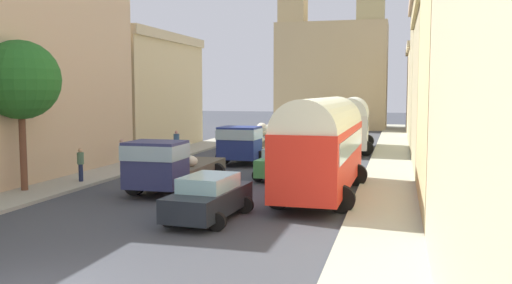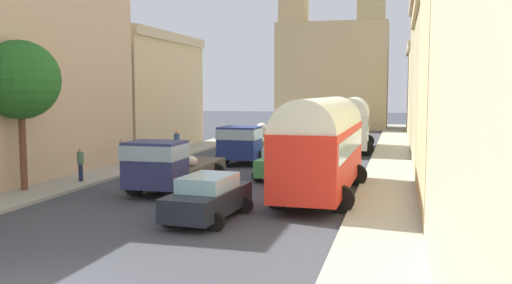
{
  "view_description": "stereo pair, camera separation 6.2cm",
  "coord_description": "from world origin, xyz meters",
  "px_view_note": "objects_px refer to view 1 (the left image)",
  "views": [
    {
      "loc": [
        7.67,
        -9.65,
        4.41
      ],
      "look_at": [
        0.0,
        19.57,
        1.57
      ],
      "focal_mm": 38.2,
      "sensor_mm": 36.0,
      "label": 1
    },
    {
      "loc": [
        7.73,
        -9.63,
        4.41
      ],
      "look_at": [
        0.0,
        19.57,
        1.57
      ],
      "focal_mm": 38.2,
      "sensor_mm": 36.0,
      "label": 2
    }
  ],
  "objects_px": {
    "car_0": "(269,140)",
    "car_5": "(302,147)",
    "cargo_truck_0": "(169,165)",
    "car_1": "(291,132)",
    "car_6": "(329,133)",
    "pedestrian_0": "(81,163)",
    "parked_bus_1": "(352,121)",
    "car_4": "(283,163)",
    "cargo_truck_1": "(248,143)",
    "car_3": "(209,197)",
    "parked_bus_0": "(322,142)",
    "car_2": "(310,125)",
    "pedestrian_3": "(122,152)",
    "pedestrian_1": "(176,142)"
  },
  "relations": [
    {
      "from": "parked_bus_1",
      "to": "car_4",
      "type": "distance_m",
      "value": 13.96
    },
    {
      "from": "pedestrian_1",
      "to": "pedestrian_3",
      "type": "height_order",
      "value": "pedestrian_1"
    },
    {
      "from": "car_5",
      "to": "pedestrian_3",
      "type": "xyz_separation_m",
      "value": [
        -9.02,
        -7.22,
        0.22
      ]
    },
    {
      "from": "car_0",
      "to": "pedestrian_1",
      "type": "bearing_deg",
      "value": -135.6
    },
    {
      "from": "parked_bus_1",
      "to": "car_0",
      "type": "height_order",
      "value": "parked_bus_1"
    },
    {
      "from": "pedestrian_1",
      "to": "parked_bus_0",
      "type": "bearing_deg",
      "value": -44.8
    },
    {
      "from": "parked_bus_1",
      "to": "car_4",
      "type": "relative_size",
      "value": 2.32
    },
    {
      "from": "car_0",
      "to": "parked_bus_0",
      "type": "bearing_deg",
      "value": -69.35
    },
    {
      "from": "car_3",
      "to": "pedestrian_0",
      "type": "height_order",
      "value": "pedestrian_0"
    },
    {
      "from": "car_0",
      "to": "car_4",
      "type": "bearing_deg",
      "value": -73.63
    },
    {
      "from": "cargo_truck_0",
      "to": "pedestrian_0",
      "type": "bearing_deg",
      "value": 171.55
    },
    {
      "from": "car_3",
      "to": "car_4",
      "type": "distance_m",
      "value": 9.24
    },
    {
      "from": "pedestrian_1",
      "to": "parked_bus_1",
      "type": "bearing_deg",
      "value": 30.17
    },
    {
      "from": "car_4",
      "to": "car_6",
      "type": "relative_size",
      "value": 0.99
    },
    {
      "from": "car_5",
      "to": "pedestrian_3",
      "type": "height_order",
      "value": "pedestrian_3"
    },
    {
      "from": "cargo_truck_0",
      "to": "car_1",
      "type": "distance_m",
      "value": 26.08
    },
    {
      "from": "parked_bus_0",
      "to": "car_2",
      "type": "xyz_separation_m",
      "value": [
        -5.84,
        33.56,
        -1.45
      ]
    },
    {
      "from": "cargo_truck_0",
      "to": "cargo_truck_1",
      "type": "distance_m",
      "value": 10.29
    },
    {
      "from": "car_2",
      "to": "pedestrian_1",
      "type": "xyz_separation_m",
      "value": [
        -5.5,
        -22.29,
        0.16
      ]
    },
    {
      "from": "cargo_truck_0",
      "to": "car_6",
      "type": "bearing_deg",
      "value": 81.4
    },
    {
      "from": "parked_bus_0",
      "to": "car_4",
      "type": "bearing_deg",
      "value": 122.27
    },
    {
      "from": "car_3",
      "to": "pedestrian_3",
      "type": "bearing_deg",
      "value": 130.94
    },
    {
      "from": "cargo_truck_0",
      "to": "car_2",
      "type": "height_order",
      "value": "cargo_truck_0"
    },
    {
      "from": "car_5",
      "to": "parked_bus_1",
      "type": "bearing_deg",
      "value": 63.53
    },
    {
      "from": "car_6",
      "to": "parked_bus_0",
      "type": "bearing_deg",
      "value": -83.6
    },
    {
      "from": "car_6",
      "to": "pedestrian_0",
      "type": "relative_size",
      "value": 2.33
    },
    {
      "from": "car_3",
      "to": "car_6",
      "type": "relative_size",
      "value": 1.09
    },
    {
      "from": "car_0",
      "to": "car_5",
      "type": "distance_m",
      "value": 5.21
    },
    {
      "from": "pedestrian_3",
      "to": "car_4",
      "type": "bearing_deg",
      "value": -5.86
    },
    {
      "from": "pedestrian_0",
      "to": "car_5",
      "type": "bearing_deg",
      "value": 55.23
    },
    {
      "from": "parked_bus_0",
      "to": "pedestrian_1",
      "type": "bearing_deg",
      "value": 135.2
    },
    {
      "from": "car_4",
      "to": "car_5",
      "type": "distance_m",
      "value": 8.2
    },
    {
      "from": "pedestrian_1",
      "to": "cargo_truck_1",
      "type": "bearing_deg",
      "value": -17.29
    },
    {
      "from": "parked_bus_1",
      "to": "car_5",
      "type": "distance_m",
      "value": 6.31
    },
    {
      "from": "cargo_truck_0",
      "to": "car_1",
      "type": "relative_size",
      "value": 1.7
    },
    {
      "from": "parked_bus_1",
      "to": "car_1",
      "type": "height_order",
      "value": "parked_bus_1"
    },
    {
      "from": "car_6",
      "to": "pedestrian_3",
      "type": "xyz_separation_m",
      "value": [
        -9.24,
        -19.64,
        0.25
      ]
    },
    {
      "from": "car_1",
      "to": "car_5",
      "type": "distance_m",
      "value": 13.56
    },
    {
      "from": "car_6",
      "to": "parked_bus_1",
      "type": "bearing_deg",
      "value": -69.96
    },
    {
      "from": "parked_bus_0",
      "to": "car_3",
      "type": "xyz_separation_m",
      "value": [
        -3.17,
        -5.2,
        -1.5
      ]
    },
    {
      "from": "car_3",
      "to": "pedestrian_0",
      "type": "distance_m",
      "value": 9.79
    },
    {
      "from": "car_6",
      "to": "pedestrian_1",
      "type": "bearing_deg",
      "value": -122.7
    },
    {
      "from": "car_0",
      "to": "cargo_truck_0",
      "type": "bearing_deg",
      "value": -91.47
    },
    {
      "from": "car_4",
      "to": "car_1",
      "type": "bearing_deg",
      "value": 99.84
    },
    {
      "from": "cargo_truck_0",
      "to": "car_3",
      "type": "xyz_separation_m",
      "value": [
        3.43,
        -4.49,
        -0.42
      ]
    },
    {
      "from": "pedestrian_0",
      "to": "pedestrian_1",
      "type": "height_order",
      "value": "pedestrian_1"
    },
    {
      "from": "cargo_truck_1",
      "to": "car_1",
      "type": "relative_size",
      "value": 1.8
    },
    {
      "from": "car_1",
      "to": "cargo_truck_1",
      "type": "bearing_deg",
      "value": -88.7
    },
    {
      "from": "cargo_truck_0",
      "to": "cargo_truck_1",
      "type": "bearing_deg",
      "value": 86.02
    },
    {
      "from": "parked_bus_0",
      "to": "car_5",
      "type": "bearing_deg",
      "value": 103.74
    }
  ]
}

